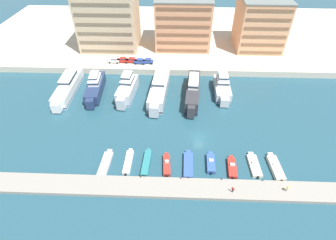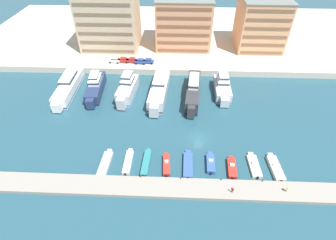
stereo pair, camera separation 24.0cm
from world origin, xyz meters
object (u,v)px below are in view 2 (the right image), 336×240
(motorboat_blue_center, at_px, (188,165))
(car_blue_center_left, at_px, (140,61))
(motorboat_blue_center_right, at_px, (211,163))
(car_blue_center, at_px, (148,61))
(yacht_silver_center_right, at_px, (222,87))
(yacht_silver_mid_left, at_px, (127,88))
(pedestrian_near_edge, at_px, (233,189))
(car_red_left, at_px, (123,60))
(car_red_mid_left, at_px, (132,60))
(motorboat_red_mid_right, at_px, (232,168))
(motorboat_cream_right, at_px, (254,165))
(car_white_far_left, at_px, (114,60))
(motorboat_white_left, at_px, (128,162))
(pedestrian_mid_deck, at_px, (287,188))
(motorboat_red_center_left, at_px, (166,165))
(motorboat_teal_mid_left, at_px, (146,163))
(motorboat_grey_far_left, at_px, (105,163))
(yacht_silver_center_left, at_px, (159,89))
(motorboat_cream_far_right, at_px, (275,168))
(yacht_navy_left, at_px, (95,87))
(yacht_charcoal_center, at_px, (193,91))
(yacht_white_far_left, at_px, (68,86))

(motorboat_blue_center, distance_m, car_blue_center_left, 47.78)
(motorboat_blue_center_right, bearing_deg, car_blue_center, 112.88)
(yacht_silver_center_right, bearing_deg, yacht_silver_mid_left, -174.98)
(yacht_silver_mid_left, distance_m, pedestrian_near_edge, 44.44)
(car_red_left, distance_m, car_blue_center_left, 6.28)
(car_red_mid_left, xyz_separation_m, car_blue_center, (5.85, -0.33, 0.00))
(motorboat_red_mid_right, height_order, motorboat_cream_right, motorboat_red_mid_right)
(motorboat_cream_right, distance_m, car_white_far_left, 60.73)
(yacht_silver_mid_left, height_order, motorboat_white_left, yacht_silver_mid_left)
(motorboat_cream_right, distance_m, pedestrian_mid_deck, 8.79)
(motorboat_red_center_left, distance_m, motorboat_red_mid_right, 14.90)
(motorboat_red_center_left, height_order, car_red_mid_left, car_red_mid_left)
(car_white_far_left, height_order, car_red_left, same)
(motorboat_cream_right, height_order, car_red_left, car_red_left)
(motorboat_teal_mid_left, xyz_separation_m, motorboat_red_center_left, (4.70, -0.34, -0.03))
(motorboat_grey_far_left, relative_size, car_blue_center_left, 2.03)
(pedestrian_mid_deck, bearing_deg, car_red_left, 129.36)
(car_white_far_left, distance_m, car_blue_center_left, 9.42)
(yacht_silver_mid_left, height_order, yacht_silver_center_left, yacht_silver_mid_left)
(motorboat_white_left, xyz_separation_m, motorboat_cream_far_right, (33.73, -0.47, 0.14))
(yacht_navy_left, height_order, car_red_mid_left, yacht_navy_left)
(pedestrian_mid_deck, bearing_deg, motorboat_blue_center_right, 154.20)
(yacht_navy_left, height_order, motorboat_red_mid_right, yacht_navy_left)
(motorboat_grey_far_left, height_order, car_red_left, car_red_left)
(motorboat_red_mid_right, bearing_deg, yacht_silver_center_left, 122.48)
(motorboat_teal_mid_left, distance_m, car_blue_center, 45.31)
(motorboat_red_center_left, relative_size, pedestrian_mid_deck, 4.13)
(motorboat_teal_mid_left, bearing_deg, yacht_charcoal_center, 67.23)
(motorboat_cream_far_right, bearing_deg, motorboat_teal_mid_left, 179.58)
(motorboat_white_left, distance_m, pedestrian_near_edge, 24.14)
(car_red_mid_left, bearing_deg, motorboat_red_center_left, -72.41)
(yacht_white_far_left, xyz_separation_m, motorboat_blue_center, (37.39, -29.21, -1.59))
(yacht_navy_left, bearing_deg, yacht_white_far_left, 179.02)
(motorboat_blue_center, relative_size, car_red_mid_left, 2.01)
(yacht_silver_mid_left, bearing_deg, yacht_silver_center_right, 5.02)
(car_red_mid_left, xyz_separation_m, car_blue_center_left, (3.05, -0.72, 0.00))
(motorboat_teal_mid_left, xyz_separation_m, motorboat_cream_right, (24.81, 0.37, -0.14))
(yacht_silver_mid_left, relative_size, car_white_far_left, 3.84)
(yacht_silver_mid_left, relative_size, yacht_silver_center_right, 1.04)
(motorboat_grey_far_left, distance_m, car_red_left, 46.06)
(car_white_far_left, bearing_deg, yacht_silver_center_left, -44.02)
(motorboat_cream_right, bearing_deg, yacht_silver_center_right, 97.53)
(yacht_white_far_left, height_order, yacht_silver_center_right, yacht_silver_center_right)
(yacht_white_far_left, xyz_separation_m, motorboat_cream_far_right, (57.19, -29.30, -1.52))
(yacht_charcoal_center, bearing_deg, motorboat_white_left, -120.11)
(yacht_silver_center_left, bearing_deg, yacht_silver_mid_left, -176.14)
(yacht_silver_mid_left, distance_m, motorboat_red_center_left, 31.11)
(yacht_charcoal_center, bearing_deg, motorboat_red_center_left, -103.85)
(motorboat_white_left, distance_m, motorboat_blue_center_right, 19.15)
(yacht_navy_left, xyz_separation_m, motorboat_red_mid_right, (38.66, -29.51, -1.70))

